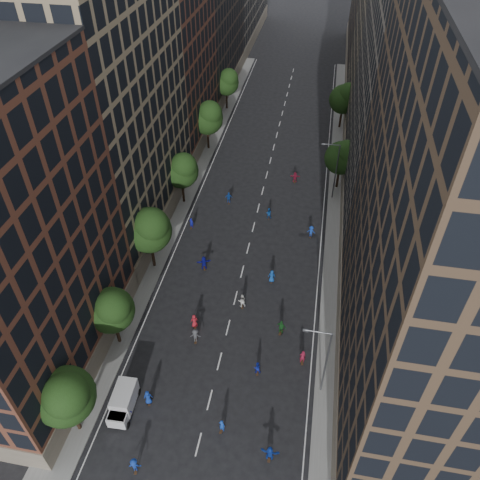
{
  "coord_description": "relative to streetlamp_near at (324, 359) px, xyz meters",
  "views": [
    {
      "loc": [
        7.27,
        -14.21,
        41.77
      ],
      "look_at": [
        -0.95,
        30.67,
        2.0
      ],
      "focal_mm": 35.0,
      "sensor_mm": 36.0,
      "label": 1
    }
  ],
  "objects": [
    {
      "name": "ground",
      "position": [
        -10.37,
        28.0,
        -5.17
      ],
      "size": [
        240.0,
        240.0,
        0.0
      ],
      "primitive_type": "plane",
      "color": "black",
      "rests_on": "ground"
    },
    {
      "name": "skater_15",
      "position": [
        -2.35,
        23.4,
        -4.32
      ],
      "size": [
        1.17,
        0.77,
        1.7
      ],
      "primitive_type": "imported",
      "rotation": [
        0.0,
        0.0,
        3.01
      ],
      "color": "#1740BB",
      "rests_on": "ground"
    },
    {
      "name": "skater_0",
      "position": [
        -16.1,
        -4.31,
        -4.3
      ],
      "size": [
        0.98,
        0.79,
        1.74
      ],
      "primitive_type": "imported",
      "rotation": [
        0.0,
        0.0,
        3.46
      ],
      "color": "#123298",
      "rests_on": "ground"
    },
    {
      "name": "tree_right_b",
      "position": [
        1.02,
        55.85,
        0.79
      ],
      "size": [
        5.2,
        5.2,
        8.83
      ],
      "color": "black",
      "rests_on": "ground"
    },
    {
      "name": "bldg_left_d",
      "position": [
        -29.37,
        70.0,
        10.83
      ],
      "size": [
        14.0,
        28.0,
        32.0
      ],
      "primitive_type": "cube",
      "color": "#312721",
      "rests_on": "ground"
    },
    {
      "name": "tree_left_4",
      "position": [
        -21.37,
        43.84,
        0.93
      ],
      "size": [
        5.4,
        5.4,
        9.08
      ],
      "color": "black",
      "rests_on": "ground"
    },
    {
      "name": "skater_7",
      "position": [
        -1.87,
        2.96,
        -4.27
      ],
      "size": [
        0.73,
        0.55,
        1.8
      ],
      "primitive_type": "imported",
      "rotation": [
        0.0,
        0.0,
        3.35
      ],
      "color": "maroon",
      "rests_on": "ground"
    },
    {
      "name": "skater_6",
      "position": [
        -14.06,
        5.52,
        -4.29
      ],
      "size": [
        1.0,
        0.83,
        1.76
      ],
      "primitive_type": "imported",
      "rotation": [
        0.0,
        0.0,
        3.5
      ],
      "color": "#A61B27",
      "rests_on": "ground"
    },
    {
      "name": "skater_2",
      "position": [
        -6.29,
        0.89,
        -4.38
      ],
      "size": [
        0.86,
        0.72,
        1.57
      ],
      "primitive_type": "imported",
      "rotation": [
        0.0,
        0.0,
        3.33
      ],
      "color": "#13219D",
      "rests_on": "ground"
    },
    {
      "name": "tree_left_0",
      "position": [
        -21.38,
        -8.15,
        0.79
      ],
      "size": [
        5.2,
        5.2,
        8.83
      ],
      "color": "black",
      "rests_on": "ground"
    },
    {
      "name": "bldg_right_b",
      "position": [
        8.63,
        32.0,
        11.33
      ],
      "size": [
        14.0,
        28.0,
        33.0
      ],
      "primitive_type": "cube",
      "color": "#625A51",
      "rests_on": "ground"
    },
    {
      "name": "tree_left_5",
      "position": [
        -21.39,
        59.86,
        0.51
      ],
      "size": [
        4.8,
        4.8,
        8.33
      ],
      "color": "black",
      "rests_on": "ground"
    },
    {
      "name": "skater_8",
      "position": [
        -9.39,
        9.34,
        -4.24
      ],
      "size": [
        1.08,
        0.95,
        1.87
      ],
      "primitive_type": "imported",
      "rotation": [
        0.0,
        0.0,
        3.45
      ],
      "color": "silver",
      "rests_on": "ground"
    },
    {
      "name": "skater_10",
      "position": [
        -4.46,
        6.34,
        -4.21
      ],
      "size": [
        1.21,
        0.82,
        1.91
      ],
      "primitive_type": "imported",
      "rotation": [
        0.0,
        0.0,
        2.8
      ],
      "color": "#1A5921",
      "rests_on": "ground"
    },
    {
      "name": "skater_5",
      "position": [
        -3.87,
        -7.55,
        -4.27
      ],
      "size": [
        1.69,
        0.6,
        1.8
      ],
      "primitive_type": "imported",
      "rotation": [
        0.0,
        0.0,
        3.1
      ],
      "color": "#153AAF",
      "rests_on": "ground"
    },
    {
      "name": "sidewalk_left",
      "position": [
        -22.37,
        35.5,
        -5.09
      ],
      "size": [
        4.0,
        105.0,
        0.15
      ],
      "primitive_type": "cube",
      "color": "slate",
      "rests_on": "ground"
    },
    {
      "name": "skater_9",
      "position": [
        -13.45,
        3.56,
        -4.26
      ],
      "size": [
        1.25,
        0.82,
        1.81
      ],
      "primitive_type": "imported",
      "rotation": [
        0.0,
        0.0,
        3.27
      ],
      "color": "#3F4044",
      "rests_on": "ground"
    },
    {
      "name": "cargo_van",
      "position": [
        -18.17,
        -5.35,
        -3.98
      ],
      "size": [
        2.18,
        4.33,
        2.26
      ],
      "rotation": [
        0.0,
        0.0,
        0.04
      ],
      "color": "silver",
      "rests_on": "ground"
    },
    {
      "name": "streetlamp_far",
      "position": [
        0.0,
        33.0,
        0.0
      ],
      "size": [
        2.64,
        0.22,
        9.06
      ],
      "color": "#595B60",
      "rests_on": "ground"
    },
    {
      "name": "tree_left_2",
      "position": [
        -21.36,
        13.83,
        1.19
      ],
      "size": [
        5.6,
        5.6,
        9.45
      ],
      "color": "black",
      "rests_on": "ground"
    },
    {
      "name": "sidewalk_right",
      "position": [
        1.63,
        35.5,
        -5.09
      ],
      "size": [
        4.0,
        105.0,
        0.15
      ],
      "primitive_type": "cube",
      "color": "slate",
      "rests_on": "ground"
    },
    {
      "name": "skater_17",
      "position": [
        -5.74,
        36.28,
        -4.31
      ],
      "size": [
        1.64,
        0.64,
        1.73
      ],
      "primitive_type": "imported",
      "rotation": [
        0.0,
        0.0,
        3.23
      ],
      "color": "maroon",
      "rests_on": "ground"
    },
    {
      "name": "skater_12",
      "position": [
        -6.51,
        13.97,
        -4.29
      ],
      "size": [
        0.89,
        0.61,
        1.75
      ],
      "primitive_type": "imported",
      "rotation": [
        0.0,
        0.0,
        3.2
      ],
      "color": "#1346A1",
      "rests_on": "ground"
    },
    {
      "name": "bldg_left_c",
      "position": [
        -29.37,
        46.0,
        8.83
      ],
      "size": [
        14.0,
        20.0,
        28.0
      ],
      "primitive_type": "cube",
      "color": "brown",
      "rests_on": "ground"
    },
    {
      "name": "skater_1",
      "position": [
        -8.53,
        -5.78,
        -4.35
      ],
      "size": [
        0.69,
        0.56,
        1.64
      ],
      "primitive_type": "imported",
      "rotation": [
        0.0,
        0.0,
        2.82
      ],
      "color": "#1642B7",
      "rests_on": "ground"
    },
    {
      "name": "skater_4",
      "position": [
        -17.53,
        -6.15,
        -4.37
      ],
      "size": [
        1.01,
        0.62,
        1.6
      ],
      "primitive_type": "imported",
      "rotation": [
        0.0,
        0.0,
        3.4
      ],
      "color": "#1716B4",
      "rests_on": "ground"
    },
    {
      "name": "bldg_right_c",
      "position": [
        8.63,
        59.0,
        12.33
      ],
      "size": [
        14.0,
        26.0,
        35.0
      ],
      "primitive_type": "cube",
      "color": "#847256",
      "rests_on": "ground"
    },
    {
      "name": "skater_14",
      "position": [
        -8.58,
        26.42,
        -4.33
      ],
      "size": [
        0.9,
        0.74,
        1.68
      ],
      "primitive_type": "imported",
      "rotation": [
        0.0,
        0.0,
        3.28
      ],
      "color": "#1348A1",
      "rests_on": "ground"
    },
    {
      "name": "bldg_right_a",
      "position": [
        8.63,
        3.0,
        12.83
      ],
      "size": [
        14.0,
        30.0,
        36.0
      ],
      "primitive_type": "cube",
      "color": "#483626",
      "rests_on": "ground"
    },
    {
      "name": "skater_16",
      "position": [
        -14.89,
        28.94,
        -4.26
      ],
      "size": [
        1.13,
        0.64,
        1.81
      ],
      "primitive_type": "imported",
      "rotation": [
        0.0,
        0.0,
        3.33
      ],
      "color": "#164CB6",
      "rests_on": "ground"
    },
    {
      "name": "bldg_left_b",
      "position": [
        -29.37,
        23.0,
        11.83
      ],
      "size": [
        14.0,
        26.0,
        34.0
      ],
      "primitive_type": "cube",
      "color": "#847256",
      "rests_on": "ground"
    },
    {
      "name": "skater_13",
      "position": [
        -18.87,
        22.31,
        -4.36
      ],
      "size": [
        0.66,
        0.5,
        1.61
      ],
      "primitive_type": "imported",
      "rotation": [
        0.0,
        0.0,
        2.93
      ],
      "color": "#121693",
      "rests_on": "ground"
    },
    {
      "name": "tree_left_3",
      "position": [
        -21.38,
        27.85,
        0.65
      ],
      "size": [
        5.0,
        5.0,
        8.58
      ],
      "color": "black",
      "rests_on": "ground"
    },
    {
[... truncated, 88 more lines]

